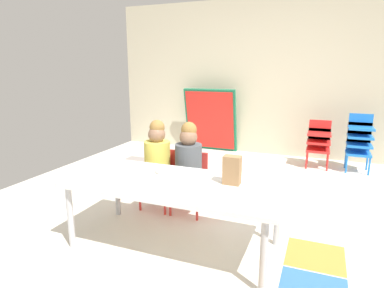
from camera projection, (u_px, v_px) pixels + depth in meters
ground_plane at (221, 215)px, 3.28m from camera, size 5.27×5.20×0.02m
back_wall at (269, 78)px, 5.34m from camera, size 5.27×0.10×2.50m
craft_table at (174, 187)px, 2.58m from camera, size 1.70×0.77×0.55m
seated_child_near_camera at (158, 156)px, 3.29m from camera, size 0.32×0.31×0.92m
seated_child_middle_seat at (189, 160)px, 3.17m from camera, size 0.32×0.31×0.92m
kid_chair_red_stack at (319, 140)px, 4.75m from camera, size 0.32×0.30×0.68m
kid_chair_blue_stack at (359, 139)px, 4.55m from camera, size 0.32×0.30×0.80m
folded_activity_table at (210, 120)px, 5.66m from camera, size 0.90×0.29×1.09m
paper_bag_brown at (232, 170)px, 2.49m from camera, size 0.13×0.09×0.22m
paper_plate_near_edge at (162, 173)px, 2.76m from camera, size 0.18×0.18×0.01m
paper_plate_center_table at (194, 175)px, 2.70m from camera, size 0.18×0.18×0.01m
donut_powdered_on_plate at (162, 171)px, 2.75m from camera, size 0.12×0.12×0.03m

